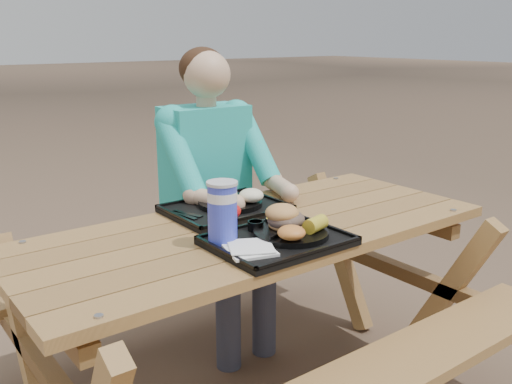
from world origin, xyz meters
TOP-DOWN VIEW (x-y plane):
  - picnic_table at (0.00, 0.00)m, footprint 1.80×1.49m
  - tray_near at (-0.06, -0.20)m, footprint 0.45×0.35m
  - tray_far at (0.00, 0.21)m, footprint 0.45×0.35m
  - plate_near at (-0.01, -0.21)m, footprint 0.26×0.26m
  - plate_far at (0.03, 0.22)m, footprint 0.26×0.26m
  - napkin_stack at (-0.21, -0.24)m, footprint 0.18×0.18m
  - soda_cup at (-0.23, -0.11)m, footprint 0.10×0.10m
  - condiment_bbq at (-0.07, -0.09)m, footprint 0.06×0.06m
  - condiment_mustard at (0.01, -0.08)m, footprint 0.05×0.05m
  - sandwich at (0.00, -0.17)m, footprint 0.12×0.12m
  - mac_cheese at (-0.06, -0.28)m, footprint 0.09×0.09m
  - corn_cob at (0.05, -0.27)m, footprint 0.11×0.11m
  - cutlery_far at (-0.17, 0.22)m, footprint 0.07×0.14m
  - burger at (0.03, 0.25)m, footprint 0.10×0.10m
  - baked_beans at (-0.03, 0.16)m, footprint 0.09×0.09m
  - potato_salad at (0.09, 0.15)m, footprint 0.10×0.10m
  - diner at (0.15, 0.57)m, footprint 0.48×0.84m

SIDE VIEW (x-z plane):
  - picnic_table at x=0.00m, z-range 0.00..0.75m
  - diner at x=0.15m, z-range 0.00..1.28m
  - tray_near at x=-0.06m, z-range 0.75..0.77m
  - tray_far at x=0.00m, z-range 0.75..0.77m
  - cutlery_far at x=-0.17m, z-range 0.77..0.78m
  - napkin_stack at x=-0.21m, z-range 0.77..0.79m
  - plate_near at x=-0.01m, z-range 0.77..0.79m
  - plate_far at x=0.03m, z-range 0.77..0.79m
  - condiment_mustard at x=0.01m, z-range 0.77..0.80m
  - condiment_bbq at x=-0.07m, z-range 0.77..0.80m
  - baked_beans at x=-0.03m, z-range 0.79..0.83m
  - mac_cheese at x=-0.06m, z-range 0.79..0.84m
  - corn_cob at x=0.05m, z-range 0.79..0.84m
  - potato_salad at x=0.09m, z-range 0.79..0.85m
  - burger at x=0.03m, z-range 0.79..0.88m
  - sandwich at x=0.00m, z-range 0.79..0.92m
  - soda_cup at x=-0.23m, z-range 0.77..0.97m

